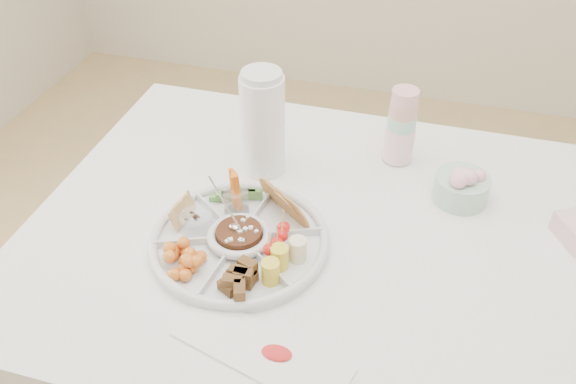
# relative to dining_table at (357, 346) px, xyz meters

# --- Properties ---
(dining_table) EXTENTS (1.52, 1.02, 0.76)m
(dining_table) POSITION_rel_dining_table_xyz_m (0.00, 0.00, 0.00)
(dining_table) COLOR white
(dining_table) RESTS_ON floor
(party_tray) EXTENTS (0.50, 0.50, 0.04)m
(party_tray) POSITION_rel_dining_table_xyz_m (-0.27, -0.10, 0.40)
(party_tray) COLOR silver
(party_tray) RESTS_ON dining_table
(bean_dip) EXTENTS (0.13, 0.13, 0.04)m
(bean_dip) POSITION_rel_dining_table_xyz_m (-0.27, -0.10, 0.41)
(bean_dip) COLOR black
(bean_dip) RESTS_ON party_tray
(tortillas) EXTENTS (0.15, 0.15, 0.07)m
(tortillas) POSITION_rel_dining_table_xyz_m (-0.19, 0.01, 0.42)
(tortillas) COLOR tan
(tortillas) RESTS_ON party_tray
(carrot_cucumber) EXTENTS (0.15, 0.15, 0.10)m
(carrot_cucumber) POSITION_rel_dining_table_xyz_m (-0.32, 0.02, 0.44)
(carrot_cucumber) COLOR orange
(carrot_cucumber) RESTS_ON party_tray
(pita_raisins) EXTENTS (0.13, 0.13, 0.06)m
(pita_raisins) POSITION_rel_dining_table_xyz_m (-0.40, -0.08, 0.42)
(pita_raisins) COLOR tan
(pita_raisins) RESTS_ON party_tray
(cherries) EXTENTS (0.16, 0.16, 0.05)m
(cherries) POSITION_rel_dining_table_xyz_m (-0.34, -0.20, 0.42)
(cherries) COLOR #CE6636
(cherries) RESTS_ON party_tray
(granola_chunks) EXTENTS (0.13, 0.13, 0.04)m
(granola_chunks) POSITION_rel_dining_table_xyz_m (-0.22, -0.22, 0.42)
(granola_chunks) COLOR #42341C
(granola_chunks) RESTS_ON party_tray
(banana_tomato) EXTENTS (0.16, 0.16, 0.10)m
(banana_tomato) POSITION_rel_dining_table_xyz_m (-0.14, -0.11, 0.44)
(banana_tomato) COLOR #E5C666
(banana_tomato) RESTS_ON party_tray
(cup_stack) EXTENTS (0.09, 0.09, 0.20)m
(cup_stack) POSITION_rel_dining_table_xyz_m (0.02, 0.31, 0.48)
(cup_stack) COLOR silver
(cup_stack) RESTS_ON dining_table
(thermos) EXTENTS (0.11, 0.11, 0.28)m
(thermos) POSITION_rel_dining_table_xyz_m (-0.30, 0.18, 0.52)
(thermos) COLOR white
(thermos) RESTS_ON dining_table
(flower_bowl) EXTENTS (0.15, 0.15, 0.10)m
(flower_bowl) POSITION_rel_dining_table_xyz_m (0.18, 0.19, 0.43)
(flower_bowl) COLOR #A2E4C3
(flower_bowl) RESTS_ON dining_table
(placemat) EXTENTS (0.35, 0.20, 0.01)m
(placemat) POSITION_rel_dining_table_xyz_m (-0.14, -0.35, 0.38)
(placemat) COLOR white
(placemat) RESTS_ON dining_table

